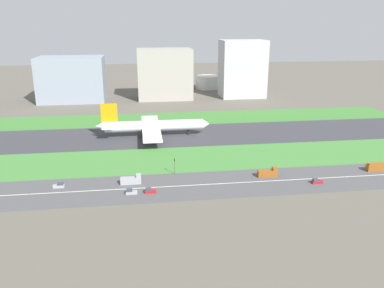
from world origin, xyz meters
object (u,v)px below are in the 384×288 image
object	(u,v)px
terminal_building	(72,79)
fuel_tank_centre	(208,82)
car_1	(59,186)
bus_0	(379,167)
car_5	(317,181)
fuel_tank_west	(178,83)
hangar_building	(165,74)
car_3	(131,192)
office_tower	(242,69)
truck_0	(131,180)
traffic_light	(175,165)
truck_1	(268,173)
airliner	(151,126)
car_4	(150,191)

from	to	relation	value
terminal_building	fuel_tank_centre	world-z (taller)	terminal_building
car_1	terminal_building	world-z (taller)	terminal_building
bus_0	terminal_building	xyz separation A→B (m)	(-158.49, 182.00, 16.18)
car_5	fuel_tank_west	world-z (taller)	fuel_tank_west
bus_0	hangar_building	xyz separation A→B (m)	(-82.41, 182.00, 19.00)
car_3	fuel_tank_centre	world-z (taller)	fuel_tank_centre
fuel_tank_centre	car_3	bearing A→B (deg)	-106.75
car_5	car_1	size ratio (longest dim) A/B	1.00
office_tower	fuel_tank_centre	distance (m)	53.33
fuel_tank_centre	truck_0	bearing A→B (deg)	-107.42
car_1	traffic_light	size ratio (longest dim) A/B	0.61
car_5	traffic_light	xyz separation A→B (m)	(-56.78, 17.99, 3.37)
truck_1	terminal_building	size ratio (longest dim) A/B	0.16
office_tower	terminal_building	bearing A→B (deg)	180.00
traffic_light	truck_0	bearing A→B (deg)	-156.56
truck_1	traffic_light	world-z (taller)	traffic_light
airliner	truck_1	xyz separation A→B (m)	(46.94, -68.00, -4.56)
car_5	truck_0	size ratio (longest dim) A/B	0.52
truck_0	fuel_tank_centre	size ratio (longest dim) A/B	0.37
truck_0	truck_1	bearing A→B (deg)	0.00
fuel_tank_centre	bus_0	bearing A→B (deg)	-80.57
traffic_light	terminal_building	bearing A→B (deg)	111.34
hangar_building	fuel_tank_west	bearing A→B (deg)	70.28
car_4	hangar_building	world-z (taller)	hangar_building
truck_0	hangar_building	xyz separation A→B (m)	(26.53, 182.00, 19.15)
airliner	hangar_building	size ratio (longest dim) A/B	1.44
terminal_building	hangar_building	distance (m)	76.13
bus_0	car_1	size ratio (longest dim) A/B	2.64
car_3	fuel_tank_west	xyz separation A→B (m)	(42.75, 237.00, 5.55)
car_3	car_4	xyz separation A→B (m)	(7.24, 0.00, 0.00)
bus_0	car_3	xyz separation A→B (m)	(-109.04, -10.00, -0.90)
truck_1	car_4	bearing A→B (deg)	-168.82
car_5	truck_1	distance (m)	20.17
car_5	car_3	size ratio (longest dim) A/B	1.00
car_1	hangar_building	world-z (taller)	hangar_building
car_1	car_5	bearing A→B (deg)	-5.50
truck_1	car_3	xyz separation A→B (m)	(-57.83, -10.00, -0.75)
car_3	car_4	distance (m)	7.24
airliner	car_3	distance (m)	78.94
car_1	hangar_building	bearing A→B (deg)	73.14
terminal_building	car_4	bearing A→B (deg)	-73.55
terminal_building	bus_0	bearing A→B (deg)	-48.95
car_1	fuel_tank_centre	world-z (taller)	fuel_tank_centre
car_5	truck_1	size ratio (longest dim) A/B	0.52
truck_1	terminal_building	distance (m)	211.89
car_1	fuel_tank_centre	size ratio (longest dim) A/B	0.19
traffic_light	fuel_tank_west	bearing A→B (deg)	83.69
car_3	fuel_tank_centre	bearing A→B (deg)	-106.75
car_3	car_4	bearing A→B (deg)	-180.00
bus_0	truck_0	xyz separation A→B (m)	(-108.93, 0.00, -0.15)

